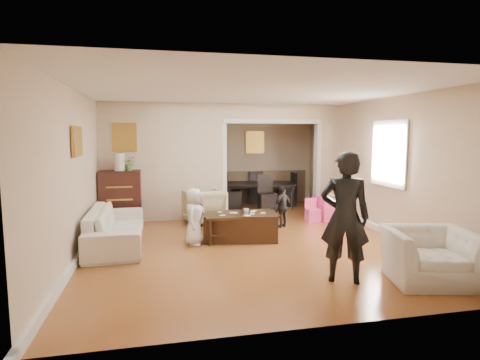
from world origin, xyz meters
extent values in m
plane|color=#A05829|center=(0.00, 0.00, 0.00)|extent=(7.00, 7.00, 0.00)
cube|color=#CAB393|center=(-1.38, 1.80, 1.30)|extent=(2.75, 0.18, 2.60)
cube|color=#CAB393|center=(2.48, 1.80, 1.30)|extent=(0.55, 0.18, 2.60)
cube|color=#CAB393|center=(1.10, 1.80, 2.42)|extent=(2.22, 0.18, 0.35)
cube|color=white|center=(2.73, -0.40, 1.55)|extent=(0.03, 0.95, 1.10)
cube|color=brown|center=(-2.20, 1.70, 1.85)|extent=(0.45, 0.03, 0.55)
cube|color=brown|center=(-2.71, -0.60, 1.80)|extent=(0.03, 0.55, 0.40)
cube|color=brown|center=(1.10, 3.44, 1.70)|extent=(0.45, 0.03, 0.55)
imported|color=beige|center=(-2.24, -0.07, 0.32)|extent=(0.90, 2.22, 0.64)
imported|color=#C6B989|center=(-0.56, 1.29, 0.37)|extent=(0.94, 0.96, 0.73)
imported|color=beige|center=(1.90, -2.66, 0.34)|extent=(1.22, 1.12, 0.68)
cube|color=black|center=(-2.30, 1.49, 0.58)|extent=(0.84, 0.47, 1.16)
cylinder|color=beige|center=(-2.30, 1.49, 1.34)|extent=(0.22, 0.22, 0.36)
imported|color=#476F31|center=(-2.10, 1.49, 1.30)|extent=(0.26, 0.23, 0.29)
cube|color=#362111|center=(-0.07, -0.18, 0.24)|extent=(1.39, 0.87, 0.49)
imported|color=silver|center=(0.03, -0.23, 0.53)|extent=(0.11, 0.11, 0.09)
cube|color=#E63C85|center=(2.26, 1.07, 0.26)|extent=(0.57, 0.57, 0.52)
cube|color=yellow|center=(2.38, 1.17, 0.67)|extent=(0.20, 0.08, 0.30)
cylinder|color=#26BEB5|center=(2.16, 1.02, 0.56)|extent=(0.08, 0.08, 0.08)
cube|color=red|center=(2.14, 1.19, 0.54)|extent=(0.10, 0.09, 0.05)
imported|color=beige|center=(2.31, 0.95, 0.54)|extent=(0.22, 0.22, 0.05)
imported|color=black|center=(1.12, 2.88, 0.32)|extent=(1.98, 1.38, 0.63)
imported|color=black|center=(0.82, -2.43, 0.85)|extent=(0.73, 0.63, 1.70)
imported|color=white|center=(-0.92, -0.33, 0.49)|extent=(0.46, 0.56, 0.99)
imported|color=#CC7F99|center=(-0.77, 0.12, 0.41)|extent=(0.37, 0.44, 0.82)
imported|color=black|center=(0.98, 0.57, 0.43)|extent=(0.54, 0.43, 0.85)
cube|color=white|center=(-0.42, -0.29, 0.49)|extent=(0.11, 0.10, 0.00)
cube|color=white|center=(0.13, -0.28, 0.49)|extent=(0.09, 0.10, 0.00)
cube|color=white|center=(0.22, -0.03, 0.49)|extent=(0.13, 0.12, 0.00)
cube|color=white|center=(-0.42, 0.01, 0.49)|extent=(0.09, 0.10, 0.00)
cube|color=white|center=(-0.16, -0.13, 0.49)|extent=(0.10, 0.12, 0.00)
cube|color=white|center=(0.33, -0.25, 0.49)|extent=(0.12, 0.12, 0.00)
cube|color=white|center=(-0.22, -0.10, 0.49)|extent=(0.07, 0.09, 0.00)
cube|color=white|center=(0.18, -0.09, 0.49)|extent=(0.09, 0.07, 0.00)
cube|color=white|center=(0.00, -0.39, 0.49)|extent=(0.13, 0.14, 0.00)
camera|label=1|loc=(-1.50, -6.90, 1.90)|focal=28.95mm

